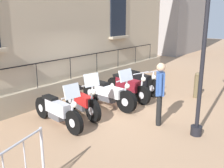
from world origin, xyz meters
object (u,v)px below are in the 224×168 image
at_px(pedestrian_standing, 160,90).
at_px(motorcycle_silver, 58,111).
at_px(motorcycle_black, 139,81).
at_px(bollard, 197,85).
at_px(motorcycle_white, 108,94).
at_px(motorcycle_maroon, 127,87).
at_px(motorcycle_red, 82,102).

bearing_deg(pedestrian_standing, motorcycle_silver, -140.17).
height_order(motorcycle_black, bollard, same).
distance_m(motorcycle_silver, motorcycle_white, 2.03).
bearing_deg(motorcycle_maroon, motorcycle_black, 96.67).
distance_m(motorcycle_black, bollard, 2.14).
distance_m(motorcycle_white, motorcycle_maroon, 1.08).
distance_m(motorcycle_white, motorcycle_black, 2.06).
bearing_deg(motorcycle_silver, bollard, 66.37).
bearing_deg(motorcycle_black, motorcycle_maroon, -83.33).
height_order(motorcycle_silver, pedestrian_standing, pedestrian_standing).
height_order(motorcycle_silver, motorcycle_maroon, motorcycle_silver).
xyz_separation_m(motorcycle_maroon, bollard, (1.91, 1.67, 0.02)).
distance_m(motorcycle_black, pedestrian_standing, 3.14).
xyz_separation_m(motorcycle_red, motorcycle_black, (0.08, 3.12, 0.01)).
bearing_deg(pedestrian_standing, motorcycle_black, 131.71).
relative_size(motorcycle_maroon, pedestrian_standing, 1.26).
relative_size(motorcycle_silver, bollard, 2.28).
xyz_separation_m(motorcycle_red, motorcycle_white, (0.18, 1.06, 0.02)).
xyz_separation_m(motorcycle_silver, motorcycle_white, (0.16, 2.02, 0.02)).
height_order(motorcycle_silver, motorcycle_red, motorcycle_red).
bearing_deg(motorcycle_black, pedestrian_standing, -48.29).
height_order(motorcycle_silver, bollard, motorcycle_silver).
distance_m(motorcycle_red, motorcycle_maroon, 2.15).
relative_size(motorcycle_silver, motorcycle_black, 1.01).
relative_size(bollard, pedestrian_standing, 0.55).
xyz_separation_m(motorcycle_red, pedestrian_standing, (2.14, 0.81, 0.55)).
bearing_deg(motorcycle_black, motorcycle_white, -87.33).
bearing_deg(motorcycle_maroon, pedestrian_standing, -34.36).
relative_size(motorcycle_black, pedestrian_standing, 1.24).
distance_m(motorcycle_silver, bollard, 5.21).
relative_size(motorcycle_red, motorcycle_black, 0.90).
bearing_deg(motorcycle_white, motorcycle_maroon, 89.01).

